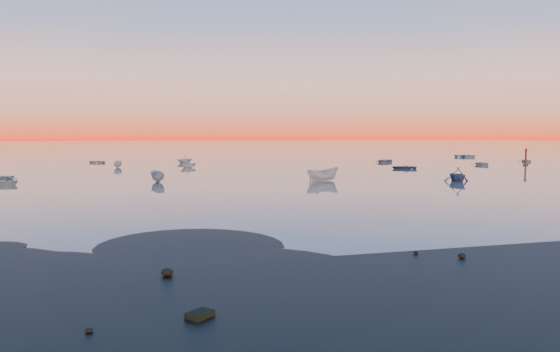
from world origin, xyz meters
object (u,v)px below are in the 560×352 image
object	(u,v)px
boat_near_left	(2,185)
boat_near_right	(457,181)
boat_near_center	(323,181)
channel_marker	(526,158)

from	to	relation	value
boat_near_left	boat_near_right	distance (m)	48.87
boat_near_center	channel_marker	xyz separation A→B (m)	(43.35, 18.88, 1.21)
boat_near_center	boat_near_right	xyz separation A→B (m)	(14.26, -4.61, 0.00)
channel_marker	boat_near_right	bearing A→B (deg)	-141.07
boat_near_left	boat_near_center	bearing A→B (deg)	-63.37
boat_near_left	boat_near_right	size ratio (longest dim) A/B	1.19
boat_near_center	boat_near_right	size ratio (longest dim) A/B	1.21
boat_near_left	boat_near_right	world-z (taller)	boat_near_right
boat_near_left	boat_near_center	xyz separation A→B (m)	(33.66, -4.97, 0.00)
boat_near_left	channel_marker	xyz separation A→B (m)	(77.00, 13.91, 1.21)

